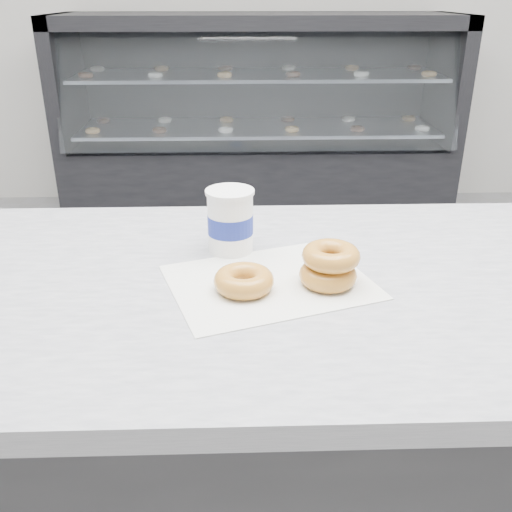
{
  "coord_description": "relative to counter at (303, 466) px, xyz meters",
  "views": [
    {
      "loc": [
        -0.13,
        -1.5,
        1.36
      ],
      "look_at": [
        -0.1,
        -0.56,
        0.93
      ],
      "focal_mm": 40.0,
      "sensor_mm": 36.0,
      "label": 1
    }
  ],
  "objects": [
    {
      "name": "ground",
      "position": [
        0.0,
        0.6,
        -0.45
      ],
      "size": [
        5.0,
        5.0,
        0.0
      ],
      "primitive_type": "plane",
      "color": "gray",
      "rests_on": "ground"
    },
    {
      "name": "wax_paper",
      "position": [
        -0.08,
        -0.01,
        0.45
      ],
      "size": [
        0.41,
        0.36,
        0.0
      ],
      "primitive_type": "cube",
      "rotation": [
        0.0,
        0.0,
        0.33
      ],
      "color": "silver",
      "rests_on": "counter"
    },
    {
      "name": "donut_stack",
      "position": [
        0.03,
        -0.03,
        0.48
      ],
      "size": [
        0.13,
        0.13,
        0.07
      ],
      "color": "#C28235",
      "rests_on": "wax_paper"
    },
    {
      "name": "display_case",
      "position": [
        0.0,
        2.72,
        0.04
      ],
      "size": [
        2.4,
        0.74,
        1.25
      ],
      "color": "black",
      "rests_on": "ground"
    },
    {
      "name": "donut_single",
      "position": [
        -0.12,
        -0.04,
        0.47
      ],
      "size": [
        0.13,
        0.13,
        0.04
      ],
      "primitive_type": "torus",
      "rotation": [
        0.0,
        0.0,
        0.24
      ],
      "color": "#C28235",
      "rests_on": "wax_paper"
    },
    {
      "name": "coffee_cup",
      "position": [
        -0.14,
        0.12,
        0.51
      ],
      "size": [
        0.11,
        0.11,
        0.13
      ],
      "rotation": [
        0.0,
        0.0,
        0.22
      ],
      "color": "white",
      "rests_on": "counter"
    },
    {
      "name": "counter",
      "position": [
        0.0,
        0.0,
        0.0
      ],
      "size": [
        3.06,
        0.76,
        0.9
      ],
      "color": "#333335",
      "rests_on": "ground"
    }
  ]
}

